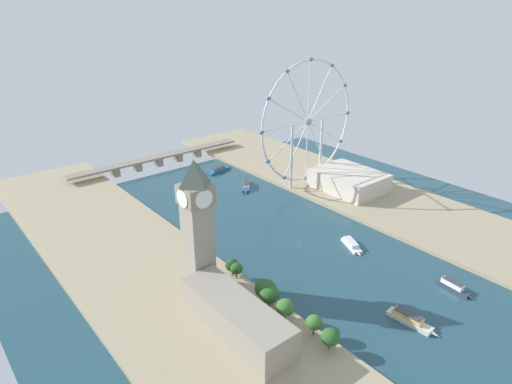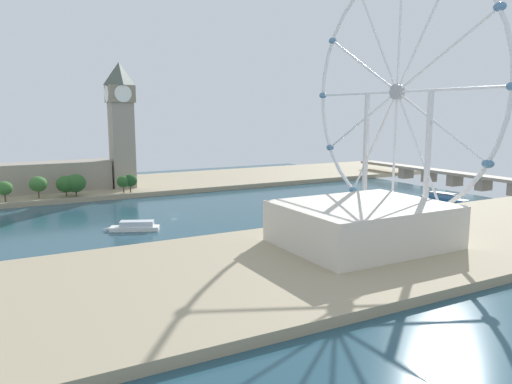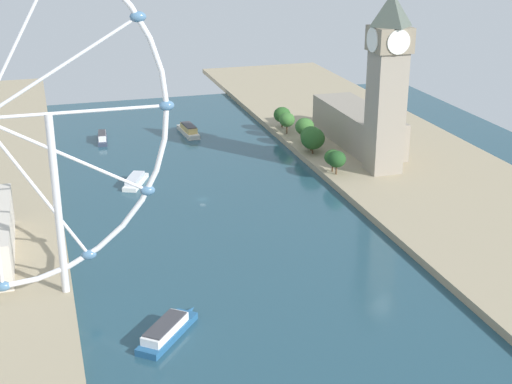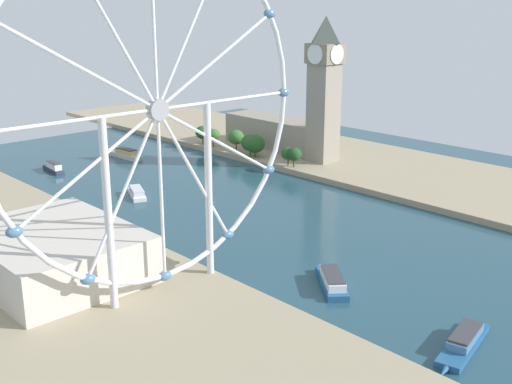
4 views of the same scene
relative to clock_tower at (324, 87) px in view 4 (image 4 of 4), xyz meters
name	(u,v)px [view 4 (image 4 of 4)]	position (x,y,z in m)	size (l,w,h in m)	color
ground_plane	(212,198)	(85.99, 4.58, -45.00)	(377.56, 377.56, 0.00)	#234756
riverbank_left	(348,160)	(-17.79, 4.58, -43.50)	(90.00, 520.00, 3.00)	tan
clock_tower	(324,87)	(0.00, 0.00, 0.00)	(17.28, 17.28, 80.57)	gray
parliament_block	(276,132)	(-6.84, -43.91, -32.91)	(22.00, 71.82, 18.19)	gray
tree_row_embankment	(246,142)	(21.05, -42.09, -34.40)	(13.93, 90.65, 13.15)	#513823
ferris_wheel	(158,112)	(165.51, 78.01, 14.88)	(111.30, 3.20, 112.60)	silver
riverside_hall	(54,253)	(186.05, 43.72, -34.15)	(46.97, 59.17, 15.69)	beige
tour_boat_0	(125,154)	(71.59, -95.07, -42.64)	(8.21, 29.67, 5.74)	beige
tour_boat_1	(332,280)	(120.19, 109.18, -42.82)	(22.10, 25.52, 5.11)	#235684
tour_boat_2	(137,193)	(110.85, -22.47, -43.16)	(14.42, 24.54, 4.32)	white
tour_boat_3	(53,167)	(118.52, -94.30, -42.77)	(6.51, 24.12, 5.35)	#2D384C
tour_boat_4	(463,342)	(124.35, 159.66, -43.14)	(32.84, 12.58, 4.63)	#235684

